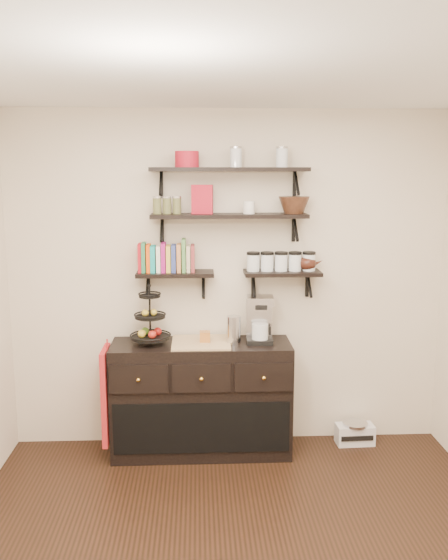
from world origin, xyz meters
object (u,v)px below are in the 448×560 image
fruit_stand (151,324)px  coffee_maker (259,320)px  radio (355,433)px  sideboard (201,398)px

fruit_stand → coffee_maker: bearing=1.5°
radio → coffee_maker: bearing=-178.7°
coffee_maker → radio: bearing=6.7°
coffee_maker → radio: coffee_maker is taller
fruit_stand → radio: bearing=2.6°
coffee_maker → radio: (0.81, 0.05, -0.99)m
sideboard → radio: (1.27, 0.08, -0.36)m
fruit_stand → coffee_maker: size_ratio=1.22×
sideboard → radio: sideboard is taller
coffee_maker → radio: size_ratio=1.19×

